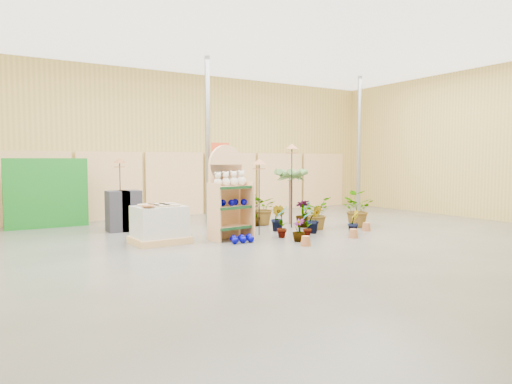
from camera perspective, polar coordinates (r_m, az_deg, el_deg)
room at (r=10.07m, az=0.28°, el=6.64°), size 15.20×12.10×4.70m
display_shelf at (r=10.10m, az=-3.55°, el=-0.53°), size 0.95×0.68×2.09m
teddy_bears at (r=10.01m, az=-3.16°, el=1.54°), size 0.77×0.20×0.33m
gazing_balls_shelf at (r=10.00m, az=-3.21°, el=-1.33°), size 0.77×0.26×0.15m
gazing_balls_floor at (r=9.78m, az=-1.74°, el=-5.86°), size 0.63×0.39×0.15m
pallet_stack at (r=9.86m, az=-11.99°, el=-3.96°), size 1.15×0.98×0.82m
charcoal_planters at (r=11.72m, az=-16.21°, el=-2.28°), size 0.80×0.50×1.00m
trellis_stock at (r=12.97m, az=-24.72°, el=-0.12°), size 2.00×0.30×1.80m
offer_sign at (r=11.92m, az=-4.52°, el=3.12°), size 0.50×0.08×2.20m
bird_table_front at (r=10.58m, az=0.39°, el=3.51°), size 0.34×0.34×1.79m
bird_table_right at (r=11.79m, az=4.51°, el=5.31°), size 0.34×0.34×2.17m
bird_table_back at (r=12.79m, az=-16.68°, el=3.51°), size 0.34×0.34×1.81m
palm at (r=12.47m, az=4.37°, el=2.23°), size 0.70×0.70×1.61m
potted_plant_0 at (r=10.32m, az=3.23°, el=-3.74°), size 0.43×0.46×0.72m
potted_plant_1 at (r=11.02m, az=7.28°, el=-3.39°), size 0.46×0.42×0.68m
potted_plant_2 at (r=11.66m, az=7.56°, el=-2.64°), size 0.96×0.92×0.82m
potted_plant_3 at (r=12.01m, az=5.93°, el=-2.68°), size 0.50×0.50×0.71m
potted_plant_4 at (r=12.41m, az=6.29°, el=-2.65°), size 0.27×0.36×0.63m
potted_plant_5 at (r=11.24m, az=2.78°, el=-3.26°), size 0.39×0.43×0.66m
potted_plant_6 at (r=12.28m, az=0.81°, el=-1.97°), size 1.08×1.11×0.95m
potted_plant_7 at (r=9.89m, az=5.36°, el=-4.76°), size 0.31×0.31×0.49m
potted_plant_8 at (r=10.53m, az=6.42°, el=-3.87°), size 0.38×0.39×0.62m
potted_plant_9 at (r=11.06m, az=12.07°, el=-3.72°), size 0.40×0.38×0.56m
potted_plant_10 at (r=12.24m, az=12.33°, el=-2.10°), size 0.92×1.00×0.94m
potted_plant_11 at (r=12.11m, az=-0.23°, el=-2.93°), size 0.44×0.44×0.58m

